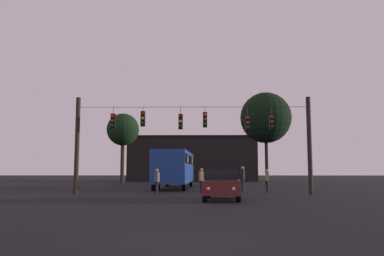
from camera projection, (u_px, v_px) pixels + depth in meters
ground_plane at (194, 188)px, 32.63m from camera, size 168.00×168.00×0.00m
overhead_signal_span at (193, 136)px, 24.58m from camera, size 14.84×0.44×6.10m
city_bus at (175, 166)px, 32.93m from camera, size 2.98×11.10×3.00m
car_near_right at (222, 184)px, 20.03m from camera, size 2.16×4.45×1.52m
car_far_left at (167, 177)px, 43.15m from camera, size 2.08×4.43×1.52m
pedestrian_crossing_left at (201, 179)px, 26.25m from camera, size 0.33×0.41×1.63m
pedestrian_crossing_center at (267, 179)px, 26.71m from camera, size 0.30×0.40×1.58m
pedestrian_crossing_right at (243, 177)px, 27.43m from camera, size 0.35×0.42×1.77m
pedestrian_near_bus at (157, 180)px, 24.82m from camera, size 0.33×0.41×1.58m
corner_building at (193, 159)px, 56.48m from camera, size 17.41×9.30×6.17m
tree_left_silhouette at (123, 130)px, 45.95m from camera, size 3.78×3.78×8.14m
tree_behind_building at (266, 118)px, 39.98m from camera, size 5.18×5.18×9.42m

